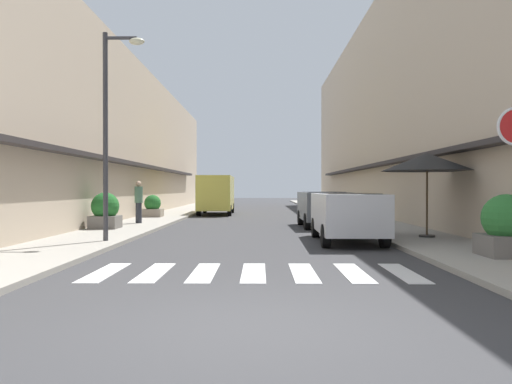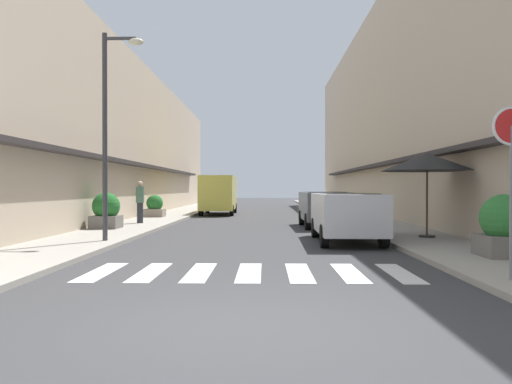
{
  "view_description": "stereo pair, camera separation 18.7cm",
  "coord_description": "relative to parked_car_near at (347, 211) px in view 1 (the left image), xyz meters",
  "views": [
    {
      "loc": [
        0.12,
        -5.75,
        1.62
      ],
      "look_at": [
        -0.02,
        11.22,
        1.48
      ],
      "focal_mm": 34.69,
      "sensor_mm": 36.0,
      "label": 1
    },
    {
      "loc": [
        0.31,
        -5.75,
        1.62
      ],
      "look_at": [
        -0.02,
        11.22,
        1.48
      ],
      "focal_mm": 34.69,
      "sensor_mm": 36.0,
      "label": 2
    }
  ],
  "objects": [
    {
      "name": "parked_car_mid",
      "position": [
        0.0,
        5.65,
        -0.0
      ],
      "size": [
        1.87,
        3.93,
        1.47
      ],
      "color": "#4C5156",
      "rests_on": "ground_plane"
    },
    {
      "name": "sidewalk_right",
      "position": [
        2.35,
        10.83,
        -0.86
      ],
      "size": [
        2.59,
        69.4,
        0.12
      ],
      "primitive_type": "cube",
      "color": "#9E998E",
      "rests_on": "ground_plane"
    },
    {
      "name": "planter_corner",
      "position": [
        2.84,
        -3.84,
        -0.15
      ],
      "size": [
        1.06,
        1.06,
        1.37
      ],
      "color": "slate",
      "rests_on": "sidewalk_right"
    },
    {
      "name": "pedestrian_walking_near",
      "position": [
        -7.79,
        6.32,
        0.15
      ],
      "size": [
        0.34,
        0.34,
        1.8
      ],
      "rotation": [
        0.0,
        0.0,
        2.34
      ],
      "color": "#282B33",
      "rests_on": "sidewalk_left"
    },
    {
      "name": "crosswalk",
      "position": [
        -2.72,
        -5.34,
        -0.92
      ],
      "size": [
        6.15,
        2.2,
        0.01
      ],
      "color": "silver",
      "rests_on": "ground_plane"
    },
    {
      "name": "planter_far",
      "position": [
        -8.21,
        10.94,
        -0.29
      ],
      "size": [
        1.01,
        1.01,
        1.14
      ],
      "color": "gray",
      "rests_on": "sidewalk_left"
    },
    {
      "name": "planter_midblock",
      "position": [
        -8.36,
        3.56,
        -0.16
      ],
      "size": [
        1.02,
        1.02,
        1.34
      ],
      "color": "slate",
      "rests_on": "sidewalk_left"
    },
    {
      "name": "building_row_right",
      "position": [
        6.14,
        12.31,
        5.03
      ],
      "size": [
        5.5,
        46.62,
        11.91
      ],
      "color": "#C6B299",
      "rests_on": "ground_plane"
    },
    {
      "name": "cafe_umbrella",
      "position": [
        2.54,
        0.46,
        1.49
      ],
      "size": [
        2.77,
        2.77,
        2.58
      ],
      "color": "#262626",
      "rests_on": "sidewalk_right"
    },
    {
      "name": "street_lamp",
      "position": [
        -6.83,
        -0.71,
        2.77
      ],
      "size": [
        1.19,
        0.28,
        5.92
      ],
      "color": "#38383D",
      "rests_on": "sidewalk_left"
    },
    {
      "name": "ground_plane",
      "position": [
        -2.72,
        10.83,
        -0.92
      ],
      "size": [
        109.06,
        109.06,
        0.0
      ],
      "primitive_type": "plane",
      "color": "#38383A"
    },
    {
      "name": "building_row_left",
      "position": [
        -11.57,
        12.31,
        3.31
      ],
      "size": [
        5.5,
        46.62,
        8.47
      ],
      "color": "#C6B299",
      "rests_on": "ground_plane"
    },
    {
      "name": "parked_car_near",
      "position": [
        0.0,
        0.0,
        0.0
      ],
      "size": [
        1.86,
        4.32,
        1.47
      ],
      "color": "silver",
      "rests_on": "ground_plane"
    },
    {
      "name": "delivery_van",
      "position": [
        -5.28,
        15.56,
        0.48
      ],
      "size": [
        2.06,
        5.42,
        2.37
      ],
      "color": "#D8CC4C",
      "rests_on": "ground_plane"
    },
    {
      "name": "sidewalk_left",
      "position": [
        -7.78,
        10.83,
        -0.86
      ],
      "size": [
        2.59,
        69.4,
        0.12
      ],
      "primitive_type": "cube",
      "color": "#9E998E",
      "rests_on": "ground_plane"
    }
  ]
}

